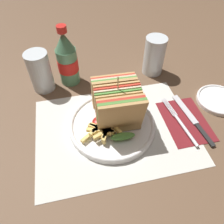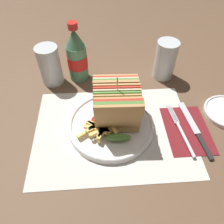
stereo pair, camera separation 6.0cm
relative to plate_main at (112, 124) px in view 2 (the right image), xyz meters
The scene contains 12 objects.
ground_plane 0.03m from the plate_main, 99.30° to the right, with size 4.00×4.00×0.00m, color brown.
placemat 0.02m from the plate_main, 84.99° to the right, with size 0.43×0.32×0.00m.
plate_main is the anchor object (origin of this frame).
club_sandwich 0.07m from the plate_main, 42.17° to the left, with size 0.12×0.17×0.16m.
fries_pile 0.05m from the plate_main, 144.51° to the right, with size 0.11×0.08×0.02m.
ketchup_blob 0.04m from the plate_main, behind, with size 0.04×0.04×0.02m.
napkin 0.21m from the plate_main, ahead, with size 0.12×0.17×0.00m.
fork 0.19m from the plate_main, 13.03° to the right, with size 0.03×0.19×0.01m.
knife 0.23m from the plate_main, ahead, with size 0.04×0.20×0.00m.
coke_bottle_near 0.26m from the plate_main, 113.61° to the left, with size 0.07×0.07×0.20m.
glass_near 0.29m from the plate_main, 48.66° to the left, with size 0.07×0.07×0.13m.
glass_far 0.29m from the plate_main, 131.54° to the left, with size 0.07×0.07×0.13m.
Camera 2 is at (-0.02, -0.35, 0.49)m, focal length 35.00 mm.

